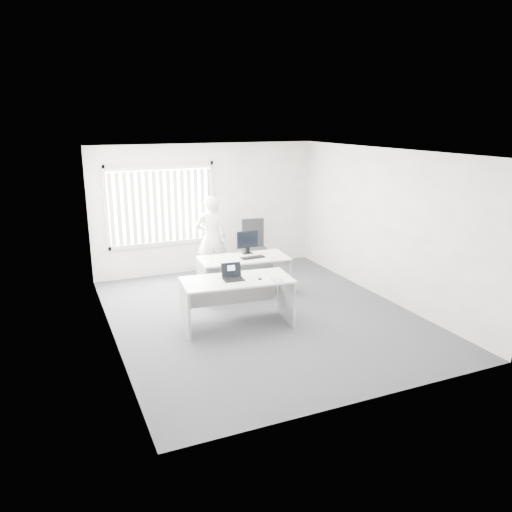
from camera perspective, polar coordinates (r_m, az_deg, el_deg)
name	(u,v)px	position (r m, az deg, el deg)	size (l,w,h in m)	color
ground	(262,315)	(8.76, 0.65, -6.74)	(6.00, 6.00, 0.00)	#53535B
wall_back	(206,208)	(11.09, -5.69, 5.46)	(5.00, 0.02, 2.80)	white
wall_front	(369,292)	(5.84, 12.82, -4.08)	(5.00, 0.02, 2.80)	white
wall_left	(108,252)	(7.69, -16.58, 0.41)	(0.02, 6.00, 2.80)	white
wall_right	(384,225)	(9.61, 14.44, 3.50)	(0.02, 6.00, 2.80)	white
ceiling	(262,152)	(8.13, 0.71, 11.85)	(5.00, 6.00, 0.02)	white
window	(162,205)	(10.77, -10.74, 5.78)	(2.32, 0.06, 1.76)	beige
blinds	(162,207)	(10.71, -10.66, 5.57)	(2.20, 0.10, 1.50)	silver
desk_near	(237,292)	(8.14, -2.18, -4.15)	(1.84, 0.99, 0.81)	silver
desk_far	(244,268)	(9.51, -1.41, -1.40)	(1.73, 0.91, 0.77)	silver
office_chair	(255,256)	(11.03, -0.13, -0.03)	(0.76, 0.76, 1.18)	black
person	(212,238)	(10.54, -5.10, 2.11)	(0.65, 0.43, 1.78)	white
laptop	(233,272)	(7.99, -2.60, -1.89)	(0.32, 0.29, 0.25)	black
paper_sheet	(264,279)	(8.06, 0.92, -2.65)	(0.31, 0.22, 0.00)	white
mouse	(260,278)	(8.05, 0.45, -2.53)	(0.06, 0.10, 0.04)	silver
booklet	(277,280)	(8.02, 2.38, -2.71)	(0.17, 0.23, 0.01)	white
keyboard	(253,257)	(9.41, -0.36, -0.17)	(0.45, 0.15, 0.02)	black
monitor	(247,242)	(9.68, -1.00, 1.59)	(0.45, 0.13, 0.45)	black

